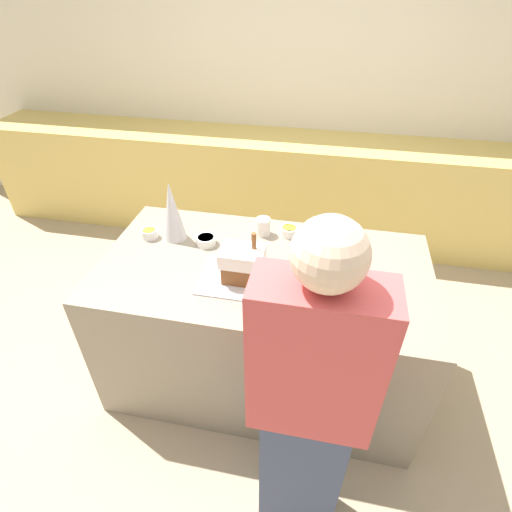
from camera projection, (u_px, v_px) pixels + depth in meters
name	position (u px, v px, depth m)	size (l,w,h in m)	color
ground_plane	(262.00, 371.00, 2.69)	(12.00, 12.00, 0.00)	tan
wall_back	(307.00, 89.00, 3.56)	(8.00, 0.05, 2.60)	beige
back_cabinet_block	(297.00, 188.00, 3.80)	(6.00, 0.60, 0.95)	#DBBC60
kitchen_island	(263.00, 324.00, 2.42)	(1.80, 0.97, 0.90)	gray
baking_tray	(243.00, 279.00, 2.06)	(0.44, 0.33, 0.01)	silver
gingerbread_house	(243.00, 263.00, 2.00)	(0.22, 0.16, 0.27)	brown
decorative_tree	(172.00, 211.00, 2.27)	(0.13, 0.13, 0.36)	silver
candy_bowl_front_corner	(354.00, 276.00, 2.05)	(0.11, 0.11, 0.04)	silver
candy_bowl_far_right	(289.00, 231.00, 2.38)	(0.10, 0.10, 0.05)	white
candy_bowl_center_rear	(206.00, 240.00, 2.30)	(0.11, 0.11, 0.05)	white
candy_bowl_beside_tree	(150.00, 233.00, 2.36)	(0.09, 0.09, 0.05)	white
cookbook	(333.00, 256.00, 2.21)	(0.17, 0.13, 0.02)	#CCB78C
mug	(263.00, 226.00, 2.37)	(0.09, 0.09, 0.10)	white
person	(309.00, 405.00, 1.51)	(0.45, 0.56, 1.70)	#424C6B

